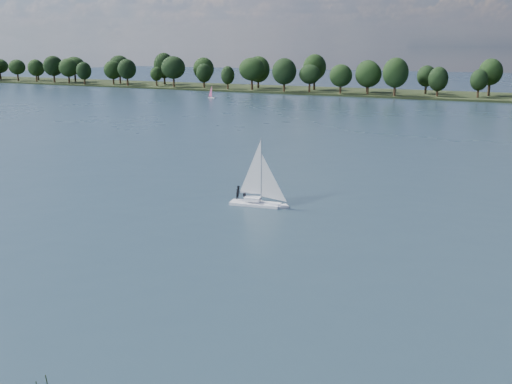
% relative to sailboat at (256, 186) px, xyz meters
% --- Properties ---
extents(ground, '(700.00, 700.00, 0.00)m').
position_rel_sailboat_xyz_m(ground, '(-7.11, 64.37, -2.45)').
color(ground, '#233342').
rests_on(ground, ground).
extents(far_shore, '(660.00, 40.00, 1.50)m').
position_rel_sailboat_xyz_m(far_shore, '(-7.11, 176.37, -2.45)').
color(far_shore, black).
rests_on(far_shore, ground).
extents(sailboat, '(6.87, 2.91, 8.76)m').
position_rel_sailboat_xyz_m(sailboat, '(0.00, 0.00, 0.00)').
color(sailboat, white).
rests_on(sailboat, ground).
extents(dinghy_pink, '(3.17, 1.46, 4.92)m').
position_rel_sailboat_xyz_m(dinghy_pink, '(-83.70, 127.41, -1.29)').
color(dinghy_pink, white).
rests_on(dinghy_pink, ground).
extents(pontoon, '(4.15, 2.31, 0.50)m').
position_rel_sailboat_xyz_m(pontoon, '(-178.62, 159.00, -2.45)').
color(pontoon, '#5B5D60').
rests_on(pontoon, ground).
extents(treeline, '(563.03, 74.19, 18.29)m').
position_rel_sailboat_xyz_m(treeline, '(-10.30, 172.23, 5.75)').
color(treeline, black).
rests_on(treeline, ground).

